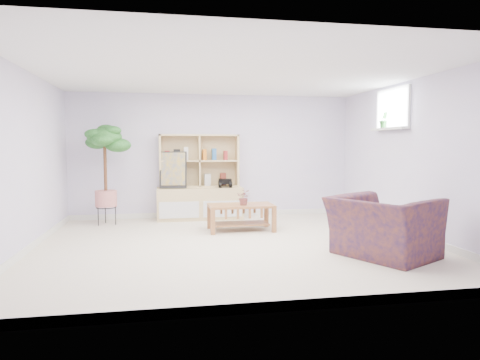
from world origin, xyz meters
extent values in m
cube|color=beige|center=(0.00, 0.00, 0.00)|extent=(5.50, 5.00, 0.01)
cube|color=white|center=(0.00, 0.00, 2.40)|extent=(5.50, 5.00, 0.01)
cube|color=silver|center=(0.00, 2.50, 1.20)|extent=(5.50, 0.01, 2.40)
cube|color=silver|center=(0.00, -2.50, 1.20)|extent=(5.50, 0.01, 2.40)
cube|color=silver|center=(-2.75, 0.00, 1.20)|extent=(0.01, 5.00, 2.40)
cube|color=silver|center=(2.75, 0.00, 1.20)|extent=(0.01, 5.00, 2.40)
cube|color=white|center=(2.67, 0.60, 1.68)|extent=(0.14, 1.00, 0.04)
imported|color=#205322|center=(0.31, 0.90, 0.56)|extent=(0.28, 0.27, 0.26)
imported|color=#141341|center=(1.74, -0.97, 0.43)|extent=(1.45, 1.51, 0.87)
imported|color=#0F4311|center=(2.67, 0.78, 1.83)|extent=(0.17, 0.15, 0.27)
camera|label=1|loc=(-0.96, -5.89, 1.40)|focal=32.00mm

